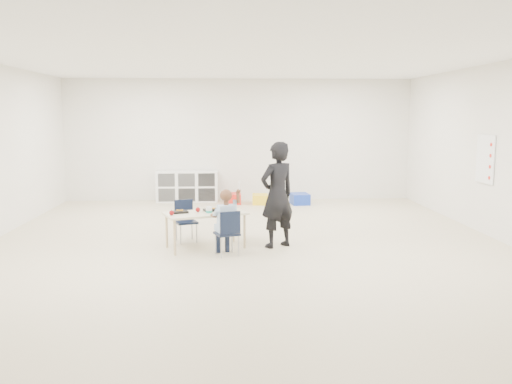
{
  "coord_description": "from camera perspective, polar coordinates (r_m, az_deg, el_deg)",
  "views": [
    {
      "loc": [
        -0.29,
        -8.11,
        1.96
      ],
      "look_at": [
        0.14,
        -0.26,
        0.85
      ],
      "focal_mm": 38.0,
      "sensor_mm": 36.0,
      "label": 1
    }
  ],
  "objects": [
    {
      "name": "room",
      "position": [
        8.13,
        -1.07,
        4.09
      ],
      "size": [
        9.0,
        9.02,
        2.8
      ],
      "color": "beige",
      "rests_on": "ground"
    },
    {
      "name": "lunch_tray_far",
      "position": [
        8.04,
        -8.0,
        -2.1
      ],
      "size": [
        0.26,
        0.23,
        0.03
      ],
      "primitive_type": "cube",
      "rotation": [
        0.0,
        0.0,
        0.35
      ],
      "color": "black",
      "rests_on": "table"
    },
    {
      "name": "chair_near",
      "position": [
        7.66,
        -3.09,
        -4.3
      ],
      "size": [
        0.4,
        0.39,
        0.65
      ],
      "primitive_type": null,
      "rotation": [
        0.0,
        0.0,
        0.35
      ],
      "color": "black",
      "rests_on": "ground"
    },
    {
      "name": "bread_roll",
      "position": [
        8.03,
        -3.18,
        -1.9
      ],
      "size": [
        0.09,
        0.09,
        0.07
      ],
      "primitive_type": "ellipsoid",
      "color": "tan",
      "rests_on": "table"
    },
    {
      "name": "apple_near",
      "position": [
        8.08,
        -6.14,
        -1.86
      ],
      "size": [
        0.07,
        0.07,
        0.07
      ],
      "primitive_type": "sphere",
      "color": "maroon",
      "rests_on": "table"
    },
    {
      "name": "apple_far",
      "position": [
        7.86,
        -8.88,
        -2.18
      ],
      "size": [
        0.07,
        0.07,
        0.07
      ],
      "primitive_type": "sphere",
      "color": "maroon",
      "rests_on": "table"
    },
    {
      "name": "chair_far",
      "position": [
        8.53,
        -7.36,
        -3.08
      ],
      "size": [
        0.4,
        0.39,
        0.65
      ],
      "primitive_type": null,
      "rotation": [
        0.0,
        0.0,
        0.35
      ],
      "color": "black",
      "rests_on": "ground"
    },
    {
      "name": "rules_poster",
      "position": [
        9.72,
        22.99,
        3.22
      ],
      "size": [
        0.02,
        0.6,
        0.8
      ],
      "primitive_type": "cube",
      "color": "white",
      "rests_on": "room"
    },
    {
      "name": "milk_carton",
      "position": [
        7.95,
        -4.98,
        -1.9
      ],
      "size": [
        0.09,
        0.09,
        0.1
      ],
      "primitive_type": "cube",
      "rotation": [
        0.0,
        0.0,
        0.35
      ],
      "color": "white",
      "rests_on": "table"
    },
    {
      "name": "table",
      "position": [
        8.1,
        -5.33,
        -4.0
      ],
      "size": [
        1.31,
        0.96,
        0.54
      ],
      "rotation": [
        0.0,
        0.0,
        0.35
      ],
      "color": "beige",
      "rests_on": "ground"
    },
    {
      "name": "lunch_tray_near",
      "position": [
        8.16,
        -4.72,
        -1.89
      ],
      "size": [
        0.26,
        0.23,
        0.03
      ],
      "primitive_type": "cube",
      "rotation": [
        0.0,
        0.0,
        0.35
      ],
      "color": "black",
      "rests_on": "table"
    },
    {
      "name": "child",
      "position": [
        7.62,
        -3.1,
        -2.93
      ],
      "size": [
        0.55,
        0.55,
        1.02
      ],
      "primitive_type": null,
      "rotation": [
        0.0,
        0.0,
        0.35
      ],
      "color": "#B2D4F1",
      "rests_on": "chair_near"
    },
    {
      "name": "bin_yellow",
      "position": [
        12.1,
        0.43,
        -0.77
      ],
      "size": [
        0.36,
        0.45,
        0.21
      ],
      "primitive_type": "cube",
      "rotation": [
        0.0,
        0.0,
        -0.04
      ],
      "color": "yellow",
      "rests_on": "ground"
    },
    {
      "name": "bin_blue",
      "position": [
        12.12,
        4.64,
        -0.72
      ],
      "size": [
        0.42,
        0.52,
        0.24
      ],
      "primitive_type": "cube",
      "rotation": [
        0.0,
        0.0,
        0.09
      ],
      "color": "#1634A7",
      "rests_on": "ground"
    },
    {
      "name": "adult",
      "position": [
        8.06,
        2.25,
        -0.3
      ],
      "size": [
        0.69,
        0.62,
        1.58
      ],
      "primitive_type": "imported",
      "rotation": [
        0.0,
        0.0,
        3.69
      ],
      "color": "black",
      "rests_on": "ground"
    },
    {
      "name": "cubby_shelf",
      "position": [
        12.52,
        -7.25,
        0.59
      ],
      "size": [
        1.4,
        0.4,
        0.7
      ],
      "primitive_type": "cube",
      "color": "white",
      "rests_on": "ground"
    },
    {
      "name": "bin_red",
      "position": [
        12.17,
        -2.48,
        -0.69
      ],
      "size": [
        0.36,
        0.47,
        0.23
      ],
      "primitive_type": "cube",
      "rotation": [
        0.0,
        0.0,
        0.01
      ],
      "color": "red",
      "rests_on": "ground"
    }
  ]
}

